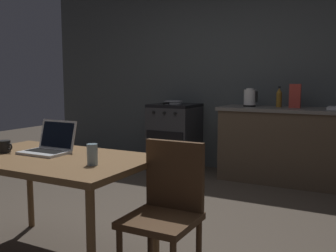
{
  "coord_description": "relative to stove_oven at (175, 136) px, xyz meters",
  "views": [
    {
      "loc": [
        1.78,
        -2.65,
        1.25
      ],
      "look_at": [
        0.02,
        0.67,
        0.79
      ],
      "focal_mm": 41.33,
      "sensor_mm": 36.0,
      "label": 1
    }
  ],
  "objects": [
    {
      "name": "cereal_box",
      "position": [
        1.58,
        0.02,
        0.59
      ],
      "size": [
        0.13,
        0.05,
        0.28
      ],
      "color": "#B2382D",
      "rests_on": "kitchen_counter"
    },
    {
      "name": "bottle_b",
      "position": [
        1.39,
        0.08,
        0.57
      ],
      "size": [
        0.07,
        0.07,
        0.25
      ],
      "color": "#8C601E",
      "rests_on": "kitchen_counter"
    },
    {
      "name": "ground_plane",
      "position": [
        0.61,
        -2.07,
        -0.45
      ],
      "size": [
        12.0,
        12.0,
        0.0
      ],
      "primitive_type": "plane",
      "color": "#473D33"
    },
    {
      "name": "frying_pan",
      "position": [
        -0.02,
        -0.03,
        0.48
      ],
      "size": [
        0.26,
        0.43,
        0.05
      ],
      "color": "gray",
      "rests_on": "stove_oven"
    },
    {
      "name": "laptop",
      "position": [
        0.39,
        -2.74,
        0.32
      ],
      "size": [
        0.32,
        0.28,
        0.22
      ],
      "rotation": [
        0.0,
        0.0,
        -0.21
      ],
      "color": "silver",
      "rests_on": "dining_table"
    },
    {
      "name": "drinking_glass",
      "position": [
        0.91,
        -2.9,
        0.34
      ],
      "size": [
        0.07,
        0.07,
        0.13
      ],
      "color": "#99B7C6",
      "rests_on": "dining_table"
    },
    {
      "name": "chair",
      "position": [
        1.35,
        -2.77,
        0.05
      ],
      "size": [
        0.4,
        0.4,
        0.87
      ],
      "rotation": [
        0.0,
        0.0,
        -0.06
      ],
      "color": "#4C331E",
      "rests_on": "ground_plane"
    },
    {
      "name": "stove_oven",
      "position": [
        0.0,
        0.0,
        0.0
      ],
      "size": [
        0.6,
        0.62,
        0.9
      ],
      "color": "#2D2D30",
      "rests_on": "ground_plane"
    },
    {
      "name": "kitchen_counter",
      "position": [
        1.79,
        0.0,
        0.0
      ],
      "size": [
        2.16,
        0.64,
        0.9
      ],
      "color": "#4C3D2D",
      "rests_on": "ground_plane"
    },
    {
      "name": "back_wall",
      "position": [
        0.91,
        0.35,
        0.91
      ],
      "size": [
        6.4,
        0.1,
        2.72
      ],
      "primitive_type": "cube",
      "color": "#44494A",
      "rests_on": "ground_plane"
    },
    {
      "name": "electric_kettle",
      "position": [
        1.04,
        0.0,
        0.56
      ],
      "size": [
        0.17,
        0.15,
        0.23
      ],
      "color": "black",
      "rests_on": "kitchen_counter"
    },
    {
      "name": "dining_table",
      "position": [
        0.5,
        -2.83,
        0.21
      ],
      "size": [
        1.34,
        0.82,
        0.72
      ],
      "color": "brown",
      "rests_on": "ground_plane"
    },
    {
      "name": "coffee_mug",
      "position": [
        0.1,
        -2.88,
        0.32
      ],
      "size": [
        0.13,
        0.09,
        0.09
      ],
      "color": "black",
      "rests_on": "dining_table"
    }
  ]
}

